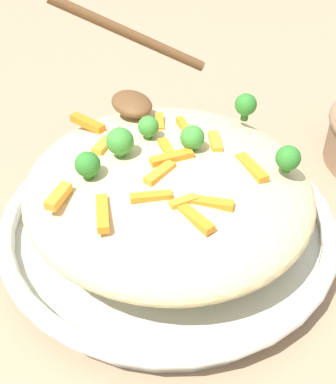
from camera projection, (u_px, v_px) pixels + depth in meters
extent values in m
plane|color=#9E7F60|center=(168.00, 239.00, 0.53)|extent=(2.40, 2.40, 0.00)
cylinder|color=silver|center=(168.00, 231.00, 0.52)|extent=(0.31, 0.31, 0.02)
torus|color=silver|center=(168.00, 218.00, 0.51)|extent=(0.34, 0.34, 0.02)
torus|color=black|center=(168.00, 216.00, 0.51)|extent=(0.33, 0.33, 0.00)
ellipsoid|color=#DBC689|center=(168.00, 187.00, 0.48)|extent=(0.29, 0.28, 0.07)
cube|color=orange|center=(196.00, 218.00, 0.40)|extent=(0.04, 0.01, 0.01)
cube|color=orange|center=(172.00, 158.00, 0.45)|extent=(0.01, 0.04, 0.01)
cube|color=orange|center=(183.00, 202.00, 0.41)|extent=(0.01, 0.02, 0.01)
cube|color=orange|center=(213.00, 140.00, 0.48)|extent=(0.03, 0.02, 0.01)
cube|color=orange|center=(59.00, 197.00, 0.42)|extent=(0.03, 0.03, 0.01)
cube|color=orange|center=(160.00, 173.00, 0.44)|extent=(0.02, 0.04, 0.01)
cube|color=orange|center=(166.00, 148.00, 0.47)|extent=(0.03, 0.01, 0.01)
cube|color=orange|center=(160.00, 123.00, 0.51)|extent=(0.03, 0.02, 0.01)
cube|color=orange|center=(88.00, 123.00, 0.51)|extent=(0.04, 0.03, 0.01)
cube|color=orange|center=(211.00, 202.00, 0.41)|extent=(0.03, 0.04, 0.01)
cube|color=orange|center=(102.00, 213.00, 0.40)|extent=(0.04, 0.02, 0.01)
cube|color=orange|center=(103.00, 146.00, 0.48)|extent=(0.02, 0.03, 0.01)
cube|color=orange|center=(151.00, 196.00, 0.42)|extent=(0.02, 0.04, 0.01)
cube|color=orange|center=(185.00, 128.00, 0.50)|extent=(0.04, 0.01, 0.01)
cube|color=orange|center=(252.00, 167.00, 0.45)|extent=(0.04, 0.01, 0.01)
cylinder|color=#377928|center=(194.00, 151.00, 0.47)|extent=(0.01, 0.01, 0.01)
sphere|color=#3D8E33|center=(195.00, 140.00, 0.46)|extent=(0.02, 0.02, 0.02)
cylinder|color=#296820|center=(286.00, 168.00, 0.45)|extent=(0.01, 0.01, 0.01)
sphere|color=#2D7A28|center=(288.00, 158.00, 0.45)|extent=(0.02, 0.02, 0.02)
cylinder|color=#377928|center=(153.00, 134.00, 0.49)|extent=(0.01, 0.01, 0.01)
sphere|color=#3D8E33|center=(153.00, 125.00, 0.48)|extent=(0.02, 0.02, 0.02)
cylinder|color=#377928|center=(121.00, 154.00, 0.46)|extent=(0.01, 0.01, 0.01)
sphere|color=#3D8E33|center=(120.00, 141.00, 0.45)|extent=(0.03, 0.03, 0.03)
cylinder|color=#296820|center=(245.00, 115.00, 0.52)|extent=(0.01, 0.01, 0.01)
sphere|color=#2D7A28|center=(246.00, 105.00, 0.52)|extent=(0.02, 0.02, 0.02)
cylinder|color=#296820|center=(89.00, 176.00, 0.44)|extent=(0.01, 0.01, 0.01)
sphere|color=#2D7A28|center=(88.00, 164.00, 0.43)|extent=(0.02, 0.02, 0.02)
ellipsoid|color=brown|center=(132.00, 104.00, 0.53)|extent=(0.06, 0.04, 0.02)
cylinder|color=brown|center=(130.00, 34.00, 0.57)|extent=(0.09, 0.16, 0.10)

